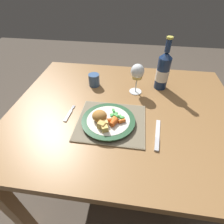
% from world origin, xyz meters
% --- Properties ---
extents(ground_plane, '(6.00, 6.00, 0.00)m').
position_xyz_m(ground_plane, '(0.00, 0.00, 0.00)').
color(ground_plane, '#4C4238').
extents(dining_table, '(1.16, 0.94, 0.74)m').
position_xyz_m(dining_table, '(0.00, 0.00, 0.65)').
color(dining_table, olive).
rests_on(dining_table, ground).
extents(placemat, '(0.32, 0.28, 0.01)m').
position_xyz_m(placemat, '(-0.05, -0.11, 0.74)').
color(placemat, gray).
rests_on(placemat, dining_table).
extents(dinner_plate, '(0.25, 0.25, 0.02)m').
position_xyz_m(dinner_plate, '(-0.06, -0.12, 0.76)').
color(dinner_plate, silver).
rests_on(dinner_plate, placemat).
extents(breaded_croquettes, '(0.07, 0.07, 0.05)m').
position_xyz_m(breaded_croquettes, '(-0.10, -0.13, 0.79)').
color(breaded_croquettes, '#B77F3D').
rests_on(breaded_croquettes, dinner_plate).
extents(green_beans_pile, '(0.07, 0.07, 0.02)m').
position_xyz_m(green_beans_pile, '(-0.03, -0.10, 0.77)').
color(green_beans_pile, green).
rests_on(green_beans_pile, dinner_plate).
extents(glazed_carrots, '(0.09, 0.06, 0.02)m').
position_xyz_m(glazed_carrots, '(-0.03, -0.14, 0.78)').
color(glazed_carrots, '#CC5119').
rests_on(glazed_carrots, dinner_plate).
extents(fork, '(0.02, 0.12, 0.01)m').
position_xyz_m(fork, '(-0.27, -0.09, 0.74)').
color(fork, silver).
rests_on(fork, dining_table).
extents(table_knife, '(0.04, 0.18, 0.01)m').
position_xyz_m(table_knife, '(0.16, -0.18, 0.74)').
color(table_knife, silver).
rests_on(table_knife, dining_table).
extents(wine_glass, '(0.07, 0.07, 0.17)m').
position_xyz_m(wine_glass, '(0.05, 0.16, 0.86)').
color(wine_glass, silver).
rests_on(wine_glass, dining_table).
extents(bottle, '(0.07, 0.07, 0.29)m').
position_xyz_m(bottle, '(0.19, 0.23, 0.85)').
color(bottle, navy).
rests_on(bottle, dining_table).
extents(roast_potatoes, '(0.05, 0.06, 0.03)m').
position_xyz_m(roast_potatoes, '(-0.08, -0.18, 0.78)').
color(roast_potatoes, gold).
rests_on(roast_potatoes, dinner_plate).
extents(drinking_cup, '(0.06, 0.06, 0.07)m').
position_xyz_m(drinking_cup, '(-0.20, 0.20, 0.78)').
color(drinking_cup, '#385684').
rests_on(drinking_cup, dining_table).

